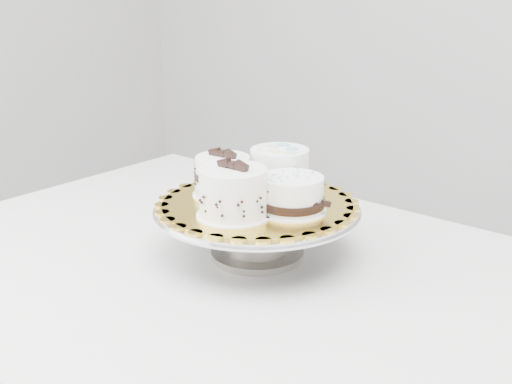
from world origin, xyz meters
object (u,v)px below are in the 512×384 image
Objects in this scene: cake_banded at (223,178)px; cake_stand at (257,222)px; table at (250,307)px; cake_swirl at (233,194)px; cake_ribbon at (292,195)px; cake_board at (257,204)px; cake_dots at (280,169)px.

cake_stand is at bearing 2.63° from cake_banded.
cake_swirl reaches higher than table.
table is 9.97× the size of cake_ribbon.
cake_dots reaches higher than cake_board.
cake_dots is (-0.01, 0.08, 0.07)m from cake_stand.
cake_dots is at bearing 51.48° from cake_banded.
cake_banded is 0.11m from cake_dots.
cake_banded reaches higher than cake_board.
cake_stand is 1.09× the size of cake_board.
cake_swirl is at bearing -85.36° from cake_stand.
cake_dots is (-0.03, 0.14, 0.21)m from table.
cake_banded reaches higher than table.
cake_stand is 0.10m from cake_ribbon.
cake_swirl is (0.01, -0.08, 0.04)m from cake_board.
table is 0.21m from cake_ribbon.
cake_stand reaches higher than table.
cake_banded is at bearing -177.72° from cake_stand.
table is at bearing -28.01° from cake_banded.
cake_swirl reaches higher than cake_board.
cake_dots is 0.11m from cake_ribbon.
cake_board is 0.08m from cake_ribbon.
cake_banded reaches higher than cake_dots.
cake_swirl is at bearing -108.30° from cake_ribbon.
cake_banded is 0.15m from cake_ribbon.
cake_stand is at bearing -104.13° from cake_dots.
cake_dots is (-0.01, 0.08, 0.04)m from cake_board.
cake_ribbon is at bearing 52.86° from table.
table is 3.82× the size of cake_stand.
cake_banded is (-0.10, 0.05, 0.20)m from table.
table is at bearing -95.63° from cake_dots.
cake_swirl is (-0.02, -0.02, 0.21)m from table.
cake_stand is 0.11m from cake_swirl.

